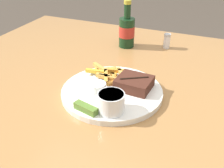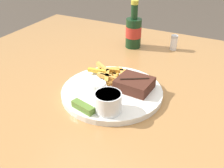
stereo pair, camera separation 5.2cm
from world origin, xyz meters
name	(u,v)px [view 2 (the right image)]	position (x,y,z in m)	size (l,w,h in m)	color
dining_table	(112,111)	(0.00, 0.00, 0.69)	(1.41, 1.29, 0.76)	#A87542
dinner_plate	(112,92)	(0.00, 0.00, 0.77)	(0.32, 0.32, 0.02)	white
steak_portion	(134,84)	(0.06, 0.04, 0.79)	(0.11, 0.10, 0.04)	#472319
fries_pile	(109,73)	(-0.05, 0.07, 0.79)	(0.15, 0.13, 0.02)	#E19645
coleslaw_cup	(108,101)	(0.04, -0.10, 0.81)	(0.08, 0.08, 0.06)	white
dipping_sauce_cup	(97,86)	(-0.04, -0.03, 0.79)	(0.05, 0.05, 0.03)	silver
pickle_spear	(83,107)	(-0.02, -0.13, 0.79)	(0.08, 0.04, 0.02)	#567A2D
fork_utensil	(100,77)	(-0.07, 0.05, 0.78)	(0.12, 0.08, 0.00)	#B7B7BC
beer_bottle	(134,31)	(-0.09, 0.39, 0.83)	(0.07, 0.07, 0.20)	#143319
salt_shaker	(174,43)	(0.08, 0.44, 0.79)	(0.03, 0.03, 0.07)	white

